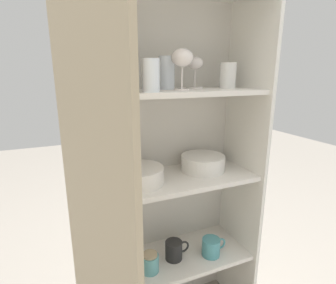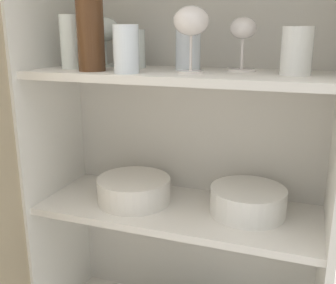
{
  "view_description": "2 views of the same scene",
  "coord_description": "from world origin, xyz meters",
  "px_view_note": "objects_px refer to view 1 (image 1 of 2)",
  "views": [
    {
      "loc": [
        -0.41,
        -0.82,
        1.22
      ],
      "look_at": [
        0.02,
        0.19,
        0.93
      ],
      "focal_mm": 28.0,
      "sensor_mm": 36.0,
      "label": 1
    },
    {
      "loc": [
        0.31,
        -0.81,
        1.25
      ],
      "look_at": [
        -0.04,
        0.17,
        0.96
      ],
      "focal_mm": 42.0,
      "sensor_mm": 36.0,
      "label": 2
    }
  ],
  "objects_px": {
    "plate_stack_white": "(203,163)",
    "coffee_mug_primary": "(211,247)",
    "storage_jar": "(150,263)",
    "wine_bottle": "(118,60)",
    "mixing_bowl_large": "(138,175)"
  },
  "relations": [
    {
      "from": "plate_stack_white",
      "to": "coffee_mug_primary",
      "type": "xyz_separation_m",
      "value": [
        0.01,
        -0.08,
        -0.4
      ]
    },
    {
      "from": "plate_stack_white",
      "to": "coffee_mug_primary",
      "type": "distance_m",
      "value": 0.41
    },
    {
      "from": "plate_stack_white",
      "to": "coffee_mug_primary",
      "type": "bearing_deg",
      "value": -80.69
    },
    {
      "from": "plate_stack_white",
      "to": "storage_jar",
      "type": "height_order",
      "value": "plate_stack_white"
    },
    {
      "from": "plate_stack_white",
      "to": "storage_jar",
      "type": "bearing_deg",
      "value": -166.46
    },
    {
      "from": "storage_jar",
      "to": "wine_bottle",
      "type": "bearing_deg",
      "value": -166.51
    },
    {
      "from": "wine_bottle",
      "to": "plate_stack_white",
      "type": "height_order",
      "value": "wine_bottle"
    },
    {
      "from": "wine_bottle",
      "to": "mixing_bowl_large",
      "type": "relative_size",
      "value": 1.16
    },
    {
      "from": "wine_bottle",
      "to": "mixing_bowl_large",
      "type": "height_order",
      "value": "wine_bottle"
    },
    {
      "from": "mixing_bowl_large",
      "to": "coffee_mug_primary",
      "type": "bearing_deg",
      "value": -9.2
    },
    {
      "from": "mixing_bowl_large",
      "to": "coffee_mug_primary",
      "type": "height_order",
      "value": "mixing_bowl_large"
    },
    {
      "from": "plate_stack_white",
      "to": "mixing_bowl_large",
      "type": "height_order",
      "value": "plate_stack_white"
    },
    {
      "from": "plate_stack_white",
      "to": "storage_jar",
      "type": "xyz_separation_m",
      "value": [
        -0.29,
        -0.07,
        -0.4
      ]
    },
    {
      "from": "wine_bottle",
      "to": "coffee_mug_primary",
      "type": "relative_size",
      "value": 1.96
    },
    {
      "from": "wine_bottle",
      "to": "plate_stack_white",
      "type": "xyz_separation_m",
      "value": [
        0.4,
        0.1,
        -0.44
      ]
    }
  ]
}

